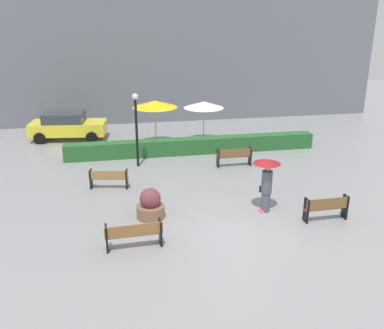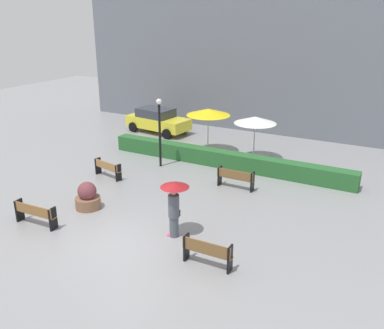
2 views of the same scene
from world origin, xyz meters
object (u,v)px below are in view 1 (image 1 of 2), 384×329
Objects in this scene: bench_near_right at (327,207)px; pedestrian_with_umbrella at (267,178)px; bench_far_left at (109,178)px; planter_pot at (150,205)px; patio_umbrella_yellow at (155,104)px; parked_car at (67,125)px; bench_back_row at (234,156)px; bench_near_left at (134,234)px; lamp_post at (136,122)px; patio_umbrella_white at (204,105)px.

pedestrian_with_umbrella is (-1.82, 1.13, 0.78)m from bench_near_right.
pedestrian_with_umbrella is (5.60, -3.22, 0.82)m from bench_far_left.
bench_far_left is (-7.43, 4.36, -0.04)m from bench_near_right.
patio_umbrella_yellow is at bearing 82.60° from planter_pot.
pedestrian_with_umbrella is at bearing -3.38° from planter_pot.
bench_far_left is at bearing -114.63° from patio_umbrella_yellow.
patio_umbrella_yellow is at bearing 109.18° from pedestrian_with_umbrella.
parked_car is at bearing 106.05° from bench_far_left.
parked_car reaches higher than bench_back_row.
bench_near_right is at bearing 5.49° from bench_near_left.
parked_car is (-3.64, 5.38, -1.34)m from lamp_post.
bench_back_row is at bearing 52.58° from bench_near_left.
patio_umbrella_yellow reaches higher than bench_near_right.
bench_near_right reaches higher than bench_near_left.
bench_far_left is at bearing 115.80° from planter_pot.
bench_near_right is at bearing -63.80° from patio_umbrella_yellow.
bench_near_right is at bearing -12.97° from planter_pot.
bench_back_row is 6.39m from planter_pot.
bench_far_left is 8.23m from parked_car.
patio_umbrella_white is at bearing 1.75° from patio_umbrella_yellow.
bench_far_left is at bearing 149.60° from bench_near_right.
pedestrian_with_umbrella is (-0.23, -4.89, 0.78)m from bench_back_row.
patio_umbrella_white is (5.21, 5.64, 1.70)m from bench_far_left.
lamp_post is 3.27m from patio_umbrella_yellow.
planter_pot reaches higher than bench_far_left.
parked_car is at bearing 154.11° from patio_umbrella_yellow.
planter_pot is 0.44× the size of patio_umbrella_yellow.
bench_near_right reaches higher than bench_far_left.
parked_car is (-3.01, 12.90, 0.31)m from bench_near_left.
patio_umbrella_yellow is (-3.06, 8.78, 1.03)m from pedestrian_with_umbrella.
patio_umbrella_yellow reaches higher than planter_pot.
bench_far_left is (-0.74, 5.00, -0.03)m from bench_near_left.
patio_umbrella_white reaches higher than bench_far_left.
lamp_post is 6.63m from parked_car.
parked_car reaches higher than planter_pot.
bench_back_row is 0.72× the size of patio_umbrella_white.
bench_near_left is 1.61× the size of planter_pot.
lamp_post is at bearing -55.95° from parked_car.
bench_back_row is at bearing -37.56° from parked_car.
lamp_post is (-6.06, 6.88, 1.64)m from bench_near_right.
lamp_post reaches higher than bench_far_left.
bench_back_row is (5.84, 1.66, 0.04)m from bench_far_left.
bench_far_left is 0.96× the size of bench_back_row.
bench_back_row is at bearing 15.89° from bench_far_left.
parked_car reaches higher than bench_near_left.
patio_umbrella_yellow is (-4.88, 9.92, 1.81)m from bench_near_right.
patio_umbrella_white is (-2.22, 10.00, 1.66)m from bench_near_right.
bench_near_right is at bearing -48.59° from lamp_post.
pedestrian_with_umbrella reaches higher than bench_near_left.
patio_umbrella_yellow is 2.67m from patio_umbrella_white.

